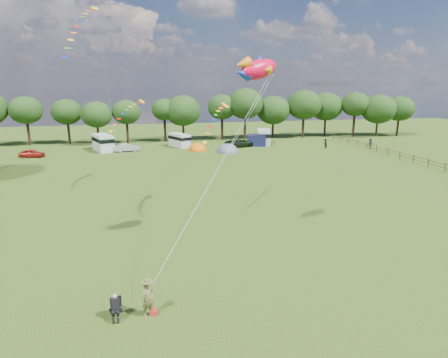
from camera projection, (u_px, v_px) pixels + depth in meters
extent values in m
plane|color=black|center=(252.00, 277.00, 22.19)|extent=(180.00, 180.00, 0.00)
cylinder|color=black|center=(29.00, 134.00, 69.11)|extent=(0.49, 0.49, 4.25)
ellipsoid|color=black|center=(26.00, 110.00, 68.04)|extent=(5.86, 5.86, 4.98)
cylinder|color=black|center=(69.00, 133.00, 71.11)|extent=(0.47, 0.47, 3.90)
ellipsoid|color=black|center=(67.00, 112.00, 70.11)|extent=(5.58, 5.58, 4.74)
cylinder|color=black|center=(98.00, 136.00, 69.39)|extent=(0.44, 0.44, 3.56)
ellipsoid|color=black|center=(97.00, 115.00, 68.44)|extent=(5.56, 5.56, 4.73)
cylinder|color=black|center=(128.00, 133.00, 71.31)|extent=(0.47, 0.47, 3.95)
ellipsoid|color=black|center=(126.00, 112.00, 70.32)|extent=(5.33, 5.33, 4.53)
cylinder|color=black|center=(165.00, 130.00, 74.39)|extent=(0.50, 0.50, 4.33)
ellipsoid|color=black|center=(164.00, 110.00, 73.40)|extent=(4.95, 4.95, 4.21)
cylinder|color=black|center=(183.00, 132.00, 74.80)|extent=(0.43, 0.43, 3.31)
ellipsoid|color=black|center=(183.00, 111.00, 73.74)|extent=(7.03, 7.03, 5.98)
cylinder|color=black|center=(222.00, 129.00, 76.48)|extent=(0.50, 0.50, 4.36)
ellipsoid|color=black|center=(222.00, 107.00, 75.40)|extent=(5.84, 5.84, 4.97)
cylinder|color=black|center=(245.00, 128.00, 76.54)|extent=(0.51, 0.51, 4.55)
ellipsoid|color=black|center=(245.00, 104.00, 75.32)|extent=(7.15, 7.15, 6.08)
cylinder|color=black|center=(273.00, 130.00, 78.62)|extent=(0.42, 0.42, 3.21)
ellipsoid|color=black|center=(273.00, 110.00, 77.58)|extent=(6.90, 6.90, 5.86)
cylinder|color=black|center=(303.00, 128.00, 79.17)|extent=(0.48, 0.48, 4.17)
ellipsoid|color=black|center=(304.00, 105.00, 77.99)|extent=(7.16, 7.16, 6.09)
cylinder|color=black|center=(325.00, 127.00, 82.25)|extent=(0.45, 0.45, 3.66)
ellipsoid|color=black|center=(326.00, 107.00, 81.14)|extent=(7.05, 7.05, 5.99)
cylinder|color=black|center=(354.00, 126.00, 80.82)|extent=(0.52, 0.52, 4.65)
ellipsoid|color=black|center=(355.00, 104.00, 79.70)|extent=(5.96, 5.96, 5.06)
cylinder|color=black|center=(377.00, 129.00, 80.69)|extent=(0.42, 0.42, 3.19)
ellipsoid|color=black|center=(379.00, 109.00, 79.63)|extent=(7.23, 7.23, 6.14)
cylinder|color=black|center=(398.00, 128.00, 82.10)|extent=(0.44, 0.44, 3.52)
ellipsoid|color=black|center=(400.00, 109.00, 81.09)|extent=(6.22, 6.22, 5.28)
cylinder|color=#472D19|center=(445.00, 168.00, 48.33)|extent=(0.12, 0.12, 1.20)
cylinder|color=#472D19|center=(428.00, 163.00, 51.18)|extent=(0.12, 0.12, 1.20)
cylinder|color=#472D19|center=(437.00, 163.00, 49.67)|extent=(0.08, 3.00, 0.08)
cylinder|color=#472D19|center=(437.00, 166.00, 49.77)|extent=(0.08, 3.00, 0.08)
cylinder|color=#472D19|center=(413.00, 159.00, 54.02)|extent=(0.12, 0.12, 1.20)
cylinder|color=#472D19|center=(421.00, 158.00, 52.51)|extent=(0.08, 3.00, 0.08)
cylinder|color=#472D19|center=(421.00, 161.00, 52.61)|extent=(0.08, 3.00, 0.08)
cylinder|color=#472D19|center=(400.00, 155.00, 56.87)|extent=(0.12, 0.12, 1.20)
cylinder|color=#472D19|center=(407.00, 155.00, 55.36)|extent=(0.08, 3.00, 0.08)
cylinder|color=#472D19|center=(406.00, 157.00, 55.46)|extent=(0.08, 3.00, 0.08)
cylinder|color=#472D19|center=(388.00, 152.00, 59.71)|extent=(0.12, 0.12, 1.20)
cylinder|color=#472D19|center=(394.00, 151.00, 58.20)|extent=(0.08, 3.00, 0.08)
cylinder|color=#472D19|center=(394.00, 154.00, 58.30)|extent=(0.08, 3.00, 0.08)
cylinder|color=#472D19|center=(377.00, 149.00, 62.55)|extent=(0.12, 0.12, 1.20)
cylinder|color=#472D19|center=(382.00, 148.00, 61.05)|extent=(0.08, 3.00, 0.08)
cylinder|color=#472D19|center=(382.00, 150.00, 61.14)|extent=(0.08, 3.00, 0.08)
cylinder|color=#472D19|center=(366.00, 146.00, 65.40)|extent=(0.12, 0.12, 1.20)
cylinder|color=#472D19|center=(372.00, 145.00, 63.89)|extent=(0.08, 3.00, 0.08)
cylinder|color=#472D19|center=(371.00, 147.00, 63.99)|extent=(0.08, 3.00, 0.08)
cylinder|color=#472D19|center=(357.00, 143.00, 68.24)|extent=(0.12, 0.12, 1.20)
cylinder|color=#472D19|center=(362.00, 142.00, 66.73)|extent=(0.08, 3.00, 0.08)
cylinder|color=#472D19|center=(362.00, 145.00, 66.83)|extent=(0.08, 3.00, 0.08)
cylinder|color=#472D19|center=(348.00, 141.00, 71.09)|extent=(0.12, 0.12, 1.20)
cylinder|color=#472D19|center=(353.00, 140.00, 69.58)|extent=(0.08, 3.00, 0.08)
cylinder|color=#472D19|center=(353.00, 142.00, 69.68)|extent=(0.08, 3.00, 0.08)
cylinder|color=#472D19|center=(341.00, 139.00, 73.93)|extent=(0.12, 0.12, 1.20)
cylinder|color=#472D19|center=(345.00, 138.00, 72.42)|extent=(0.08, 3.00, 0.08)
cylinder|color=#472D19|center=(344.00, 140.00, 72.52)|extent=(0.08, 3.00, 0.08)
cylinder|color=#472D19|center=(333.00, 137.00, 76.78)|extent=(0.12, 0.12, 1.20)
cylinder|color=#472D19|center=(337.00, 136.00, 75.27)|extent=(0.08, 3.00, 0.08)
cylinder|color=#472D19|center=(337.00, 138.00, 75.37)|extent=(0.08, 3.00, 0.08)
imported|color=maroon|center=(32.00, 153.00, 57.98)|extent=(4.00, 2.12, 1.27)
imported|color=#A0A4A8|center=(127.00, 147.00, 63.08)|extent=(4.14, 2.27, 1.38)
imported|color=black|center=(240.00, 143.00, 67.70)|extent=(5.92, 3.92, 1.49)
cube|color=silver|center=(103.00, 143.00, 63.63)|extent=(4.12, 5.98, 2.75)
cube|color=black|center=(103.00, 139.00, 63.49)|extent=(4.20, 6.09, 0.65)
cylinder|color=black|center=(106.00, 150.00, 62.46)|extent=(0.83, 0.54, 0.77)
cylinder|color=black|center=(101.00, 147.00, 65.30)|extent=(0.83, 0.54, 0.77)
cube|color=#BDBEC0|center=(179.00, 140.00, 67.64)|extent=(3.81, 5.16, 2.38)
cube|color=black|center=(179.00, 138.00, 67.52)|extent=(3.88, 5.27, 0.56)
cylinder|color=black|center=(184.00, 146.00, 66.68)|extent=(0.71, 0.50, 0.67)
cylinder|color=black|center=(176.00, 144.00, 69.02)|extent=(0.71, 0.50, 0.67)
cube|color=#BDBDBF|center=(264.00, 137.00, 70.52)|extent=(3.79, 5.90, 2.73)
cube|color=black|center=(264.00, 134.00, 70.38)|extent=(3.86, 6.02, 0.65)
cylinder|color=black|center=(264.00, 144.00, 69.10)|extent=(0.82, 0.49, 0.77)
cylinder|color=black|center=(263.00, 141.00, 72.42)|extent=(0.82, 0.49, 0.77)
ellipsoid|color=#D95C07|center=(198.00, 150.00, 64.29)|extent=(3.06, 3.52, 2.52)
cylinder|color=#D95C07|center=(197.00, 150.00, 64.29)|extent=(3.22, 3.22, 0.08)
ellipsoid|color=#4C5664|center=(227.00, 152.00, 62.58)|extent=(3.64, 4.18, 2.84)
cylinder|color=#4C5664|center=(227.00, 152.00, 62.57)|extent=(3.82, 3.82, 0.08)
cube|color=#141638|center=(256.00, 140.00, 68.89)|extent=(3.87, 3.42, 2.06)
imported|color=brown|center=(148.00, 299.00, 18.25)|extent=(0.80, 0.71, 1.83)
cylinder|color=#99999E|center=(111.00, 318.00, 17.86)|extent=(0.02, 0.02, 0.48)
cylinder|color=#99999E|center=(121.00, 317.00, 17.96)|extent=(0.02, 0.02, 0.48)
cylinder|color=#99999E|center=(112.00, 313.00, 18.30)|extent=(0.02, 0.02, 0.48)
cylinder|color=#99999E|center=(121.00, 311.00, 18.40)|extent=(0.02, 0.02, 0.48)
cube|color=black|center=(116.00, 310.00, 18.07)|extent=(0.69, 0.68, 0.05)
cube|color=black|center=(116.00, 302.00, 18.23)|extent=(0.53, 0.23, 0.58)
cube|color=black|center=(115.00, 304.00, 18.03)|extent=(0.46, 0.37, 0.61)
sphere|color=tan|center=(115.00, 296.00, 17.90)|extent=(0.23, 0.23, 0.23)
cube|color=#AC2720|center=(154.00, 312.00, 18.51)|extent=(0.41, 0.30, 0.28)
ellipsoid|color=red|center=(259.00, 69.00, 23.43)|extent=(3.23, 2.27, 1.75)
ellipsoid|color=yellow|center=(259.00, 72.00, 23.47)|extent=(2.02, 1.40, 0.96)
cone|color=orange|center=(242.00, 64.00, 22.61)|extent=(1.30, 1.14, 0.92)
cone|color=#0F30B7|center=(242.00, 74.00, 22.75)|extent=(1.30, 1.14, 0.92)
cone|color=#0F30B7|center=(260.00, 60.00, 23.35)|extent=(0.90, 0.98, 0.78)
sphere|color=white|center=(268.00, 67.00, 24.24)|extent=(0.29, 0.29, 0.29)
sphere|color=black|center=(268.00, 67.00, 24.32)|extent=(0.15, 0.15, 0.15)
cube|color=#E4AF08|center=(95.00, 8.00, 40.99)|extent=(0.81, 0.76, 0.40)
cube|color=red|center=(92.00, 9.00, 40.52)|extent=(0.64, 0.45, 0.11)
cube|color=orange|center=(89.00, 11.00, 40.06)|extent=(0.63, 0.45, 0.12)
cube|color=yellow|center=(86.00, 14.00, 39.63)|extent=(0.63, 0.45, 0.13)
cube|color=#198C1E|center=(83.00, 17.00, 39.21)|extent=(0.63, 0.44, 0.14)
cube|color=#0C1EB2|center=(80.00, 21.00, 38.81)|extent=(0.63, 0.44, 0.15)
cube|color=red|center=(77.00, 27.00, 38.43)|extent=(0.63, 0.43, 0.16)
cube|color=orange|center=(74.00, 33.00, 38.07)|extent=(0.62, 0.43, 0.17)
cube|color=yellow|center=(71.00, 40.00, 37.73)|extent=(0.62, 0.42, 0.18)
cube|color=#198C1E|center=(68.00, 48.00, 37.41)|extent=(0.62, 0.42, 0.19)
cube|color=#0C1EB2|center=(65.00, 57.00, 37.11)|extent=(0.62, 0.41, 0.20)
cube|color=#E8B60B|center=(142.00, 101.00, 41.60)|extent=(0.77, 0.80, 0.38)
cube|color=red|center=(138.00, 103.00, 41.12)|extent=(0.49, 0.60, 0.11)
cube|color=orange|center=(134.00, 104.00, 40.65)|extent=(0.49, 0.60, 0.12)
cube|color=yellow|center=(130.00, 107.00, 40.20)|extent=(0.48, 0.59, 0.13)
cube|color=#198C1E|center=(126.00, 110.00, 39.76)|extent=(0.48, 0.59, 0.14)
cube|color=#0C1EB2|center=(123.00, 114.00, 39.35)|extent=(0.48, 0.59, 0.15)
cube|color=red|center=(119.00, 119.00, 38.96)|extent=(0.47, 0.59, 0.16)
cube|color=orange|center=(115.00, 125.00, 38.59)|extent=(0.47, 0.58, 0.16)
cube|color=yellow|center=(111.00, 131.00, 38.24)|extent=(0.46, 0.58, 0.17)
cube|color=#198C1E|center=(107.00, 139.00, 37.90)|extent=(0.46, 0.58, 0.18)
cube|color=yellow|center=(225.00, 105.00, 32.51)|extent=(0.81, 0.84, 0.40)
cube|color=red|center=(223.00, 106.00, 31.95)|extent=(0.51, 0.63, 0.11)
cube|color=orange|center=(221.00, 108.00, 31.40)|extent=(0.51, 0.63, 0.12)
cube|color=yellow|center=(218.00, 111.00, 30.88)|extent=(0.51, 0.63, 0.13)
cube|color=#198C1E|center=(216.00, 115.00, 30.37)|extent=(0.50, 0.63, 0.14)
cube|color=#0C1EB2|center=(213.00, 120.00, 29.88)|extent=(0.50, 0.63, 0.15)
cube|color=red|center=(210.00, 126.00, 29.41)|extent=(0.49, 0.62, 0.16)
cube|color=orange|center=(208.00, 134.00, 28.97)|extent=(0.49, 0.62, 0.17)
cube|color=yellow|center=(205.00, 142.00, 28.54)|extent=(0.48, 0.62, 0.18)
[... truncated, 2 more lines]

